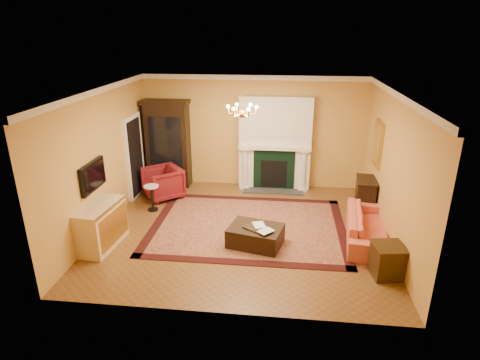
# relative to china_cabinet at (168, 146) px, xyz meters

# --- Properties ---
(floor) EXTENTS (6.00, 5.50, 0.02)m
(floor) POSITION_rel_china_cabinet_xyz_m (2.28, -2.49, -1.14)
(floor) COLOR brown
(floor) RESTS_ON ground
(ceiling) EXTENTS (6.00, 5.50, 0.02)m
(ceiling) POSITION_rel_china_cabinet_xyz_m (2.28, -2.49, 1.88)
(ceiling) COLOR silver
(ceiling) RESTS_ON wall_back
(wall_back) EXTENTS (6.00, 0.02, 3.00)m
(wall_back) POSITION_rel_china_cabinet_xyz_m (2.28, 0.27, 0.37)
(wall_back) COLOR #C29245
(wall_back) RESTS_ON floor
(wall_front) EXTENTS (6.00, 0.02, 3.00)m
(wall_front) POSITION_rel_china_cabinet_xyz_m (2.28, -5.25, 0.37)
(wall_front) COLOR #C29245
(wall_front) RESTS_ON floor
(wall_left) EXTENTS (0.02, 5.50, 3.00)m
(wall_left) POSITION_rel_china_cabinet_xyz_m (-0.73, -2.49, 0.37)
(wall_left) COLOR #C29245
(wall_left) RESTS_ON floor
(wall_right) EXTENTS (0.02, 5.50, 3.00)m
(wall_right) POSITION_rel_china_cabinet_xyz_m (5.29, -2.49, 0.37)
(wall_right) COLOR #C29245
(wall_right) RESTS_ON floor
(fireplace) EXTENTS (1.90, 0.70, 2.50)m
(fireplace) POSITION_rel_china_cabinet_xyz_m (2.88, 0.08, 0.07)
(fireplace) COLOR silver
(fireplace) RESTS_ON wall_back
(crown_molding) EXTENTS (6.00, 5.50, 0.12)m
(crown_molding) POSITION_rel_china_cabinet_xyz_m (2.28, -1.53, 1.81)
(crown_molding) COLOR white
(crown_molding) RESTS_ON ceiling
(doorway) EXTENTS (0.08, 1.05, 2.10)m
(doorway) POSITION_rel_china_cabinet_xyz_m (-0.67, -0.79, -0.08)
(doorway) COLOR white
(doorway) RESTS_ON wall_left
(tv_panel) EXTENTS (0.09, 0.95, 0.58)m
(tv_panel) POSITION_rel_china_cabinet_xyz_m (-0.66, -3.09, 0.22)
(tv_panel) COLOR black
(tv_panel) RESTS_ON wall_left
(gilt_mirror) EXTENTS (0.06, 0.76, 1.05)m
(gilt_mirror) POSITION_rel_china_cabinet_xyz_m (5.25, -1.09, 0.52)
(gilt_mirror) COLOR gold
(gilt_mirror) RESTS_ON wall_right
(chandelier) EXTENTS (0.63, 0.55, 0.53)m
(chandelier) POSITION_rel_china_cabinet_xyz_m (2.28, -2.49, 1.48)
(chandelier) COLOR gold
(chandelier) RESTS_ON ceiling
(oriental_rug) EXTENTS (4.27, 3.21, 0.02)m
(oriental_rug) POSITION_rel_china_cabinet_xyz_m (2.40, -2.30, -1.12)
(oriental_rug) COLOR #49100F
(oriental_rug) RESTS_ON floor
(china_cabinet) EXTENTS (1.13, 0.52, 2.26)m
(china_cabinet) POSITION_rel_china_cabinet_xyz_m (0.00, 0.00, 0.00)
(china_cabinet) COLOR black
(china_cabinet) RESTS_ON floor
(wingback_armchair) EXTENTS (1.18, 1.18, 0.89)m
(wingback_armchair) POSITION_rel_china_cabinet_xyz_m (0.08, -0.95, -0.68)
(wingback_armchair) COLOR maroon
(wingback_armchair) RESTS_ON floor
(pedestal_table) EXTENTS (0.35, 0.35, 0.63)m
(pedestal_table) POSITION_rel_china_cabinet_xyz_m (0.04, -1.73, -0.76)
(pedestal_table) COLOR black
(pedestal_table) RESTS_ON floor
(commode) EXTENTS (0.66, 1.23, 0.89)m
(commode) POSITION_rel_china_cabinet_xyz_m (-0.45, -3.46, -0.68)
(commode) COLOR beige
(commode) RESTS_ON floor
(coral_sofa) EXTENTS (0.85, 2.10, 0.80)m
(coral_sofa) POSITION_rel_china_cabinet_xyz_m (4.90, -2.63, -0.73)
(coral_sofa) COLOR #D14542
(coral_sofa) RESTS_ON floor
(end_table) EXTENTS (0.56, 0.56, 0.57)m
(end_table) POSITION_rel_china_cabinet_xyz_m (5.00, -3.92, -0.84)
(end_table) COLOR #321F0D
(end_table) RESTS_ON floor
(console_table) EXTENTS (0.50, 0.78, 0.82)m
(console_table) POSITION_rel_china_cabinet_xyz_m (5.06, -1.30, -0.72)
(console_table) COLOR black
(console_table) RESTS_ON floor
(leather_ottoman) EXTENTS (1.19, 0.98, 0.39)m
(leather_ottoman) POSITION_rel_china_cabinet_xyz_m (2.62, -3.10, -0.92)
(leather_ottoman) COLOR black
(leather_ottoman) RESTS_ON oriental_rug
(ottoman_tray) EXTENTS (0.54, 0.52, 0.03)m
(ottoman_tray) POSITION_rel_china_cabinet_xyz_m (2.63, -3.15, -0.71)
(ottoman_tray) COLOR black
(ottoman_tray) RESTS_ON leather_ottoman
(book_a) EXTENTS (0.22, 0.10, 0.30)m
(book_a) POSITION_rel_china_cabinet_xyz_m (2.58, -3.14, -0.55)
(book_a) COLOR gray
(book_a) RESTS_ON ottoman_tray
(book_b) EXTENTS (0.17, 0.16, 0.29)m
(book_b) POSITION_rel_china_cabinet_xyz_m (2.76, -3.26, -0.55)
(book_b) COLOR gray
(book_b) RESTS_ON ottoman_tray
(topiary_left) EXTENTS (0.18, 0.18, 0.47)m
(topiary_left) POSITION_rel_china_cabinet_xyz_m (2.32, 0.04, 0.36)
(topiary_left) COLOR gray
(topiary_left) RESTS_ON fireplace
(topiary_right) EXTENTS (0.17, 0.17, 0.45)m
(topiary_right) POSITION_rel_china_cabinet_xyz_m (3.63, 0.04, 0.35)
(topiary_right) COLOR gray
(topiary_right) RESTS_ON fireplace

